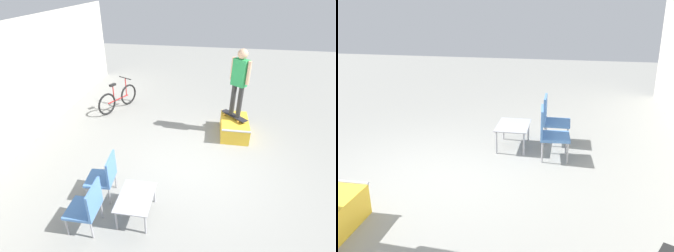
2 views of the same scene
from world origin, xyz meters
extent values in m
plane|color=gray|center=(0.00, 0.00, 0.00)|extent=(24.00, 24.00, 0.00)
cylinder|color=#B7B7BC|center=(1.08, -0.90, 0.43)|extent=(0.05, 0.73, 0.05)
cube|color=#9E9EA3|center=(-1.56, 1.00, 0.44)|extent=(0.83, 0.61, 0.02)
cylinder|color=#9E9EA3|center=(-1.93, 0.75, 0.22)|extent=(0.04, 0.04, 0.43)
cylinder|color=#9E9EA3|center=(-1.19, 0.75, 0.22)|extent=(0.04, 0.04, 0.43)
cylinder|color=#9E9EA3|center=(-1.93, 1.26, 0.22)|extent=(0.04, 0.04, 0.43)
cylinder|color=#9E9EA3|center=(-1.19, 1.26, 0.22)|extent=(0.04, 0.04, 0.43)
cylinder|color=#99999E|center=(-1.73, 2.04, 0.19)|extent=(0.03, 0.03, 0.39)
cylinder|color=#99999E|center=(-2.17, 2.04, 0.19)|extent=(0.03, 0.03, 0.39)
cylinder|color=#99999E|center=(-1.72, 1.60, 0.19)|extent=(0.03, 0.03, 0.39)
cylinder|color=#99999E|center=(-2.16, 1.60, 0.19)|extent=(0.03, 0.03, 0.39)
cube|color=#4C7AB7|center=(-1.95, 1.82, 0.41)|extent=(0.53, 0.53, 0.05)
cube|color=#4C7AB7|center=(-1.94, 1.58, 0.69)|extent=(0.52, 0.05, 0.50)
cylinder|color=#99999E|center=(-0.97, 2.06, 0.19)|extent=(0.03, 0.03, 0.39)
cylinder|color=#99999E|center=(-1.41, 2.02, 0.19)|extent=(0.03, 0.03, 0.39)
cylinder|color=#99999E|center=(-0.93, 1.62, 0.19)|extent=(0.03, 0.03, 0.39)
cylinder|color=#99999E|center=(-1.37, 1.58, 0.19)|extent=(0.03, 0.03, 0.39)
cube|color=#4C7AB7|center=(-1.17, 1.82, 0.41)|extent=(0.56, 0.56, 0.05)
cube|color=#4C7AB7|center=(-1.15, 1.58, 0.69)|extent=(0.52, 0.08, 0.50)
camera|label=1|loc=(-4.82, -0.12, 3.84)|focal=28.00mm
camera|label=2|loc=(5.12, 2.04, 2.82)|focal=40.00mm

